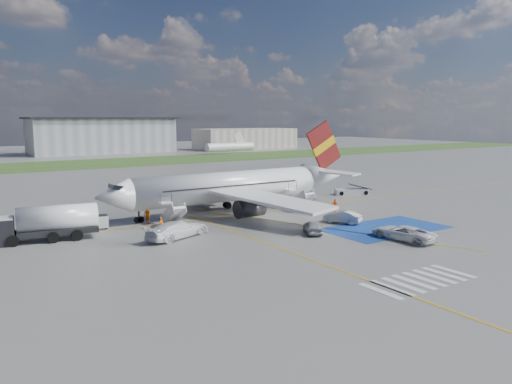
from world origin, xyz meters
TOP-DOWN VIEW (x-y plane):
  - ground at (0.00, 0.00)m, footprint 400.00×400.00m
  - grass_strip at (0.00, 95.00)m, footprint 400.00×30.00m
  - taxiway_line_main at (0.00, 12.00)m, footprint 120.00×0.20m
  - taxiway_line_cross at (-5.00, -10.00)m, footprint 0.20×60.00m
  - taxiway_line_diag at (0.00, 12.00)m, footprint 20.71×56.45m
  - staging_box at (10.00, -4.00)m, footprint 14.00×8.00m
  - crosswalk at (-1.80, -18.00)m, footprint 9.00×4.00m
  - terminal_centre at (20.00, 135.00)m, footprint 48.00×18.00m
  - terminal_east at (75.00, 128.00)m, footprint 40.00×16.00m
  - airliner at (1.51, 14.00)m, footprint 36.81×32.95m
  - airstairs_fwd at (-9.50, 8.70)m, footprint 1.90×5.20m
  - airstairs_aft at (9.00, 8.70)m, footprint 1.90×5.20m
  - fuel_tanker at (-23.00, 10.95)m, footprint 10.66×4.36m
  - gpu_cart at (-16.85, 13.39)m, footprint 2.04×1.46m
  - belt_loader at (24.64, 16.20)m, footprint 6.02×3.99m
  - car_silver_a at (1.61, -1.45)m, footprint 3.57×4.47m
  - car_silver_b at (7.89, 0.72)m, footprint 3.43×4.63m
  - van_white_a at (7.45, -8.64)m, footprint 2.86×5.44m
  - van_white_b at (-11.25, 4.78)m, footprint 6.31×4.27m
  - crew_fwd at (-11.52, 8.46)m, footprint 0.70×0.63m
  - crew_nose at (-11.23, 13.40)m, footprint 1.00×1.14m
  - crew_aft at (11.81, 6.25)m, footprint 0.81×1.13m

SIDE VIEW (x-z plane):
  - ground at x=0.00m, z-range 0.00..0.00m
  - grass_strip at x=0.00m, z-range 0.00..0.01m
  - taxiway_line_main at x=0.00m, z-range 0.00..0.01m
  - taxiway_line_cross at x=-5.00m, z-range 0.00..0.01m
  - taxiway_line_diag at x=0.00m, z-range 0.00..0.01m
  - staging_box at x=10.00m, z-range 0.00..0.01m
  - crosswalk at x=-1.80m, z-range 0.00..0.01m
  - belt_loader at x=24.64m, z-range -0.44..1.32m
  - airstairs_fwd at x=-9.50m, z-range -1.18..2.42m
  - airstairs_aft at x=9.00m, z-range -1.18..2.42m
  - gpu_cart at x=-16.85m, z-range -0.08..1.50m
  - car_silver_a at x=1.61m, z-range 0.00..1.43m
  - car_silver_b at x=7.89m, z-range 0.00..1.46m
  - crew_fwd at x=-11.52m, z-range 0.00..1.60m
  - crew_aft at x=11.81m, z-range 0.00..1.78m
  - van_white_a at x=7.45m, z-range 0.00..1.97m
  - crew_nose at x=-11.23m, z-range 0.00..1.98m
  - van_white_b at x=-11.25m, z-range 0.00..2.29m
  - fuel_tanker at x=-23.00m, z-range -0.28..3.26m
  - airliner at x=1.51m, z-range -2.57..9.35m
  - terminal_east at x=75.00m, z-range 0.00..8.00m
  - terminal_centre at x=20.00m, z-range 0.00..12.00m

